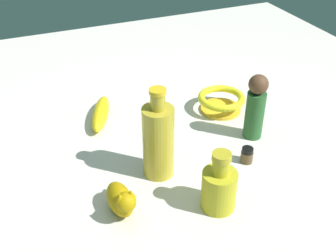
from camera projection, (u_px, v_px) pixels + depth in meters
name	position (u px, v px, depth m)	size (l,w,h in m)	color
ground	(168.00, 146.00, 1.19)	(2.00, 2.00, 0.00)	silver
bottle_tall	(158.00, 140.00, 1.04)	(0.08, 0.08, 0.24)	gold
person_figure_adult	(256.00, 107.00, 1.18)	(0.07, 0.07, 0.20)	#295C2B
cat_figurine	(121.00, 199.00, 0.95)	(0.14, 0.06, 0.09)	#B38A09
bowl	(221.00, 101.00, 1.33)	(0.15, 0.15, 0.06)	yellow
bottle_short	(219.00, 187.00, 0.96)	(0.08, 0.08, 0.15)	gold
banana	(101.00, 113.00, 1.29)	(0.20, 0.05, 0.05)	yellow
nail_polish_jar	(247.00, 155.00, 1.12)	(0.03, 0.03, 0.04)	brown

